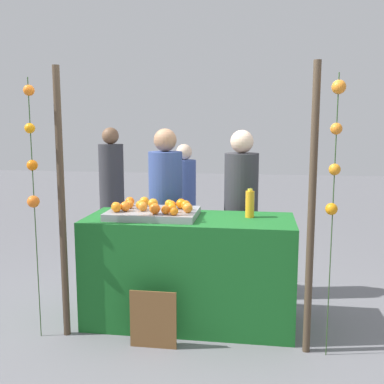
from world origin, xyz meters
name	(u,v)px	position (x,y,z in m)	size (l,w,h in m)	color
ground_plane	(190,321)	(0.00, 0.00, 0.00)	(24.00, 24.00, 0.00)	slate
stall_counter	(190,270)	(0.00, 0.00, 0.47)	(1.79, 0.72, 0.94)	#196023
orange_tray	(153,213)	(-0.32, -0.02, 0.97)	(0.76, 0.53, 0.06)	gray
orange_0	(166,210)	(-0.17, -0.18, 1.04)	(0.08, 0.08, 0.08)	orange
orange_1	(172,208)	(-0.13, -0.11, 1.04)	(0.08, 0.08, 0.08)	orange
orange_2	(188,208)	(0.00, -0.10, 1.05)	(0.08, 0.08, 0.08)	orange
orange_3	(125,206)	(-0.54, -0.11, 1.05)	(0.09, 0.09, 0.09)	orange
orange_4	(116,206)	(-0.63, -0.08, 1.04)	(0.07, 0.07, 0.07)	orange
orange_5	(172,205)	(-0.17, 0.06, 1.04)	(0.07, 0.07, 0.07)	orange
orange_6	(143,206)	(-0.39, -0.08, 1.04)	(0.08, 0.08, 0.08)	orange
orange_7	(140,205)	(-0.43, -0.01, 1.04)	(0.08, 0.08, 0.08)	orange
orange_8	(130,204)	(-0.54, 0.03, 1.04)	(0.07, 0.07, 0.07)	orange
orange_9	(181,204)	(-0.09, 0.08, 1.05)	(0.09, 0.09, 0.09)	orange
orange_10	(130,201)	(-0.57, 0.15, 1.04)	(0.08, 0.08, 0.08)	orange
orange_11	(153,204)	(-0.33, 0.05, 1.05)	(0.09, 0.09, 0.09)	orange
orange_12	(186,205)	(-0.04, 0.02, 1.05)	(0.09, 0.09, 0.09)	orange
orange_13	(169,204)	(-0.20, 0.11, 1.04)	(0.07, 0.07, 0.07)	orange
orange_14	(155,209)	(-0.26, -0.19, 1.05)	(0.09, 0.09, 0.09)	orange
orange_15	(116,207)	(-0.60, -0.15, 1.05)	(0.09, 0.09, 0.09)	orange
orange_16	(144,202)	(-0.44, 0.15, 1.05)	(0.09, 0.09, 0.09)	orange
orange_17	(174,211)	(-0.09, -0.22, 1.04)	(0.07, 0.07, 0.07)	orange
juice_bottle	(250,204)	(0.51, 0.08, 1.06)	(0.08, 0.08, 0.25)	#F2A31F
chalkboard_sign	(153,320)	(-0.21, -0.51, 0.23)	(0.37, 0.03, 0.48)	brown
vendor_left	(166,218)	(-0.34, 0.65, 0.79)	(0.34, 0.34, 1.70)	#384C8C
vendor_right	(241,220)	(0.41, 0.70, 0.78)	(0.34, 0.34, 1.68)	#333338
crowd_person_0	(184,207)	(-0.35, 1.84, 0.69)	(0.30, 0.30, 1.49)	#384C8C
crowd_person_1	(112,193)	(-1.42, 2.19, 0.79)	(0.34, 0.34, 1.69)	#333338
canopy_post_left	(62,206)	(-0.97, -0.40, 1.09)	(0.06, 0.06, 2.19)	#473828
canopy_post_right	(311,212)	(0.97, -0.40, 1.09)	(0.06, 0.06, 2.19)	#473828
garland_strand_left	(32,157)	(-1.18, -0.45, 1.48)	(0.10, 0.10, 2.10)	#2D4C23
garland_strand_right	(335,146)	(1.12, -0.44, 1.59)	(0.11, 0.10, 2.10)	#2D4C23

